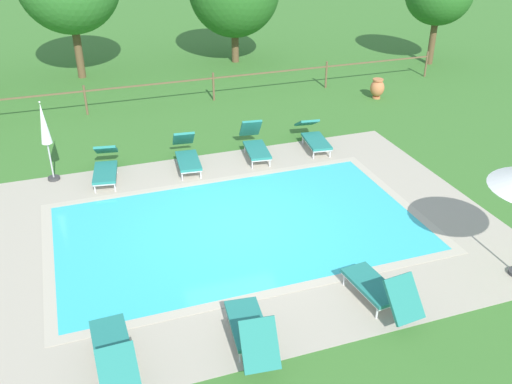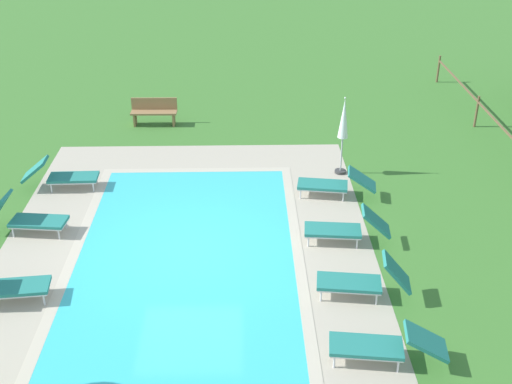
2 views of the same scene
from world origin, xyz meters
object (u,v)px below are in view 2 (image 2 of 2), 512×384
(sun_lounger_north_end, at_px, (62,175))
(sun_lounger_south_near_corner, at_px, (334,184))
(sun_lounger_north_near_steps, at_px, (363,280))
(sun_lounger_north_far, at_px, (345,228))
(sun_lounger_south_far, at_px, (383,345))
(sun_lounger_south_mid, at_px, (27,218))
(sun_lounger_north_mid, at_px, (2,285))
(wooden_bench_lawn_side, at_px, (154,111))
(patio_umbrella_closed_row_mid_west, at_px, (344,123))

(sun_lounger_north_end, distance_m, sun_lounger_south_near_corner, 7.23)
(sun_lounger_north_end, height_order, sun_lounger_south_near_corner, sun_lounger_north_end)
(sun_lounger_north_near_steps, distance_m, sun_lounger_north_far, 2.06)
(sun_lounger_north_end, xyz_separation_m, sun_lounger_south_far, (6.86, 7.27, -0.02))
(sun_lounger_north_far, relative_size, sun_lounger_south_mid, 1.06)
(sun_lounger_north_mid, relative_size, wooden_bench_lawn_side, 1.27)
(wooden_bench_lawn_side, bearing_deg, sun_lounger_south_near_corner, 45.51)
(sun_lounger_north_mid, height_order, sun_lounger_south_far, sun_lounger_north_mid)
(patio_umbrella_closed_row_mid_west, bearing_deg, sun_lounger_north_near_steps, -3.51)
(sun_lounger_south_near_corner, bearing_deg, sun_lounger_north_far, -0.76)
(sun_lounger_north_mid, distance_m, sun_lounger_south_far, 7.54)
(sun_lounger_north_mid, relative_size, sun_lounger_south_near_corner, 0.91)
(patio_umbrella_closed_row_mid_west, bearing_deg, sun_lounger_south_far, -2.27)
(wooden_bench_lawn_side, bearing_deg, sun_lounger_north_end, -22.95)
(sun_lounger_south_mid, bearing_deg, sun_lounger_north_far, 85.32)
(sun_lounger_north_end, relative_size, sun_lounger_south_far, 0.94)
(sun_lounger_south_near_corner, xyz_separation_m, sun_lounger_south_far, (6.23, 0.07, -0.01))
(sun_lounger_north_near_steps, bearing_deg, sun_lounger_south_far, 1.46)
(sun_lounger_south_far, relative_size, patio_umbrella_closed_row_mid_west, 0.94)
(sun_lounger_north_near_steps, xyz_separation_m, sun_lounger_north_end, (-4.95, -7.22, -0.02))
(sun_lounger_north_end, relative_size, patio_umbrella_closed_row_mid_west, 0.89)
(sun_lounger_north_mid, relative_size, patio_umbrella_closed_row_mid_west, 0.85)
(sun_lounger_south_near_corner, xyz_separation_m, sun_lounger_south_mid, (1.65, -7.47, 0.03))
(sun_lounger_north_far, distance_m, patio_umbrella_closed_row_mid_west, 3.83)
(sun_lounger_north_far, relative_size, sun_lounger_south_near_corner, 0.96)
(sun_lounger_north_mid, distance_m, patio_umbrella_closed_row_mid_west, 9.55)
(sun_lounger_north_mid, relative_size, sun_lounger_south_far, 0.90)
(sun_lounger_south_mid, distance_m, sun_lounger_south_far, 8.83)
(sun_lounger_north_far, xyz_separation_m, sun_lounger_north_end, (-2.89, -7.17, -0.00))
(sun_lounger_north_far, xyz_separation_m, sun_lounger_south_far, (3.97, 0.10, -0.02))
(sun_lounger_north_far, xyz_separation_m, sun_lounger_south_near_corner, (-2.26, 0.03, -0.02))
(sun_lounger_north_far, bearing_deg, sun_lounger_south_mid, -94.68)
(sun_lounger_north_mid, distance_m, sun_lounger_north_end, 4.95)
(wooden_bench_lawn_side, bearing_deg, sun_lounger_north_near_steps, 29.13)
(wooden_bench_lawn_side, bearing_deg, sun_lounger_south_far, 25.10)
(sun_lounger_south_near_corner, relative_size, wooden_bench_lawn_side, 1.39)
(sun_lounger_north_mid, distance_m, wooden_bench_lawn_side, 9.69)
(sun_lounger_north_end, height_order, wooden_bench_lawn_side, wooden_bench_lawn_side)
(sun_lounger_south_near_corner, bearing_deg, sun_lounger_south_far, 0.68)
(sun_lounger_north_far, bearing_deg, sun_lounger_south_near_corner, 179.24)
(sun_lounger_north_near_steps, height_order, wooden_bench_lawn_side, sun_lounger_north_near_steps)
(sun_lounger_south_near_corner, bearing_deg, patio_umbrella_closed_row_mid_west, 164.76)
(sun_lounger_north_end, xyz_separation_m, sun_lounger_south_near_corner, (0.63, 7.20, -0.01))
(sun_lounger_north_far, xyz_separation_m, patio_umbrella_closed_row_mid_west, (-3.64, 0.41, 1.11))
(sun_lounger_north_far, bearing_deg, wooden_bench_lawn_side, -144.83)
(sun_lounger_south_near_corner, bearing_deg, sun_lounger_north_near_steps, 0.34)
(sun_lounger_north_mid, bearing_deg, sun_lounger_south_far, 75.28)
(sun_lounger_south_far, bearing_deg, sun_lounger_north_far, -178.50)
(sun_lounger_north_near_steps, distance_m, sun_lounger_south_near_corner, 4.33)
(sun_lounger_north_far, distance_m, sun_lounger_south_near_corner, 2.26)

